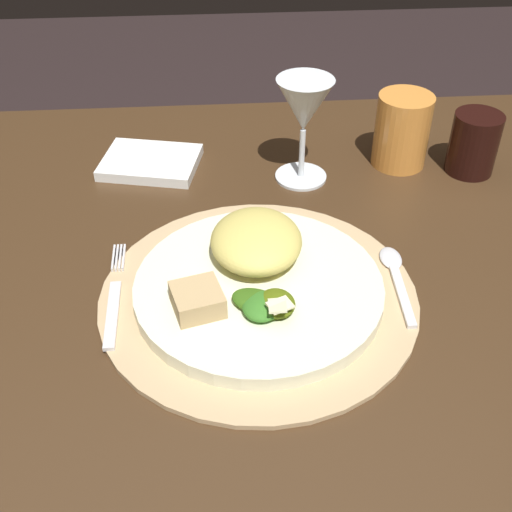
% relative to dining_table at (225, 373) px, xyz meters
% --- Properties ---
extents(dining_table, '(1.27, 0.84, 0.72)m').
position_rel_dining_table_xyz_m(dining_table, '(0.00, 0.00, 0.00)').
color(dining_table, '#3D2817').
rests_on(dining_table, ground).
extents(placemat, '(0.35, 0.35, 0.01)m').
position_rel_dining_table_xyz_m(placemat, '(0.04, -0.06, 0.20)').
color(placemat, tan).
rests_on(placemat, dining_table).
extents(dinner_plate, '(0.27, 0.27, 0.02)m').
position_rel_dining_table_xyz_m(dinner_plate, '(0.04, -0.06, 0.21)').
color(dinner_plate, '#E7E9C7').
rests_on(dinner_plate, placemat).
extents(pasta_serving, '(0.11, 0.12, 0.04)m').
position_rel_dining_table_xyz_m(pasta_serving, '(0.04, -0.02, 0.24)').
color(pasta_serving, '#D4C15E').
rests_on(pasta_serving, dinner_plate).
extents(salad_greens, '(0.08, 0.07, 0.03)m').
position_rel_dining_table_xyz_m(salad_greens, '(0.05, -0.11, 0.23)').
color(salad_greens, '#4F6210').
rests_on(salad_greens, dinner_plate).
extents(bread_piece, '(0.06, 0.06, 0.02)m').
position_rel_dining_table_xyz_m(bread_piece, '(-0.02, -0.10, 0.23)').
color(bread_piece, tan).
rests_on(bread_piece, dinner_plate).
extents(fork, '(0.02, 0.17, 0.00)m').
position_rel_dining_table_xyz_m(fork, '(-0.12, -0.06, 0.20)').
color(fork, silver).
rests_on(fork, placemat).
extents(spoon, '(0.03, 0.13, 0.01)m').
position_rel_dining_table_xyz_m(spoon, '(0.20, -0.04, 0.20)').
color(spoon, silver).
rests_on(spoon, placemat).
extents(napkin, '(0.15, 0.13, 0.01)m').
position_rel_dining_table_xyz_m(napkin, '(-0.09, 0.22, 0.20)').
color(napkin, white).
rests_on(napkin, dining_table).
extents(wine_glass, '(0.08, 0.08, 0.15)m').
position_rel_dining_table_xyz_m(wine_glass, '(0.12, 0.18, 0.30)').
color(wine_glass, silver).
rests_on(wine_glass, dining_table).
extents(amber_tumbler, '(0.08, 0.08, 0.10)m').
position_rel_dining_table_xyz_m(amber_tumbler, '(0.26, 0.21, 0.25)').
color(amber_tumbler, orange).
rests_on(amber_tumbler, dining_table).
extents(dark_tumbler, '(0.07, 0.07, 0.09)m').
position_rel_dining_table_xyz_m(dark_tumbler, '(0.36, 0.18, 0.24)').
color(dark_tumbler, black).
rests_on(dark_tumbler, dining_table).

